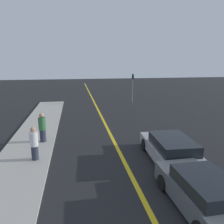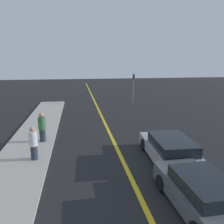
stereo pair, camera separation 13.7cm
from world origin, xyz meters
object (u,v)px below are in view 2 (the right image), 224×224
Objects in this scene: car_ahead_center at (170,150)px; pedestrian_mid_group at (42,127)px; pedestrian_near_curb at (33,143)px; car_near_right_lane at (201,194)px; traffic_light at (133,85)px.

pedestrian_mid_group is at bearing 153.96° from car_ahead_center.
pedestrian_near_curb reaches higher than car_ahead_center.
car_near_right_lane is 2.31× the size of pedestrian_mid_group.
pedestrian_near_curb is (-6.05, 4.66, 0.32)m from car_near_right_lane.
car_near_right_lane is 18.81m from traffic_light.
car_near_right_lane is at bearing -37.61° from pedestrian_near_curb.
car_ahead_center is at bearing 81.23° from car_near_right_lane.
car_ahead_center is 2.69× the size of pedestrian_mid_group.
car_near_right_lane is 1.21× the size of traffic_light.
traffic_light is at bearing 53.18° from pedestrian_mid_group.
car_ahead_center is at bearing -28.92° from pedestrian_mid_group.
car_ahead_center is (0.50, 3.55, -0.00)m from car_near_right_lane.
pedestrian_mid_group is (-6.49, 3.59, 0.37)m from car_ahead_center.
car_near_right_lane reaches higher than car_ahead_center.
traffic_light is at bearing 58.20° from pedestrian_near_curb.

